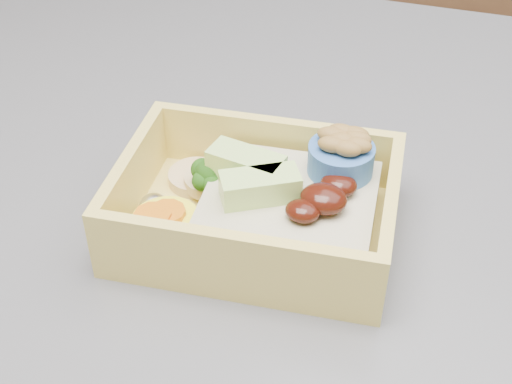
% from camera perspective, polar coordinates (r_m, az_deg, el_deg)
% --- Properties ---
extents(bento_box, '(0.19, 0.14, 0.07)m').
position_cam_1_polar(bento_box, '(0.47, 0.78, -1.04)').
color(bento_box, '#E4CA5E').
rests_on(bento_box, island).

